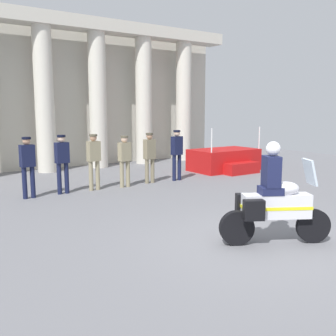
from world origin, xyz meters
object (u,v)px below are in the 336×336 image
reviewing_stand (225,160)px  officer_in_row_2 (94,157)px  officer_in_row_0 (28,162)px  officer_in_row_1 (62,159)px  officer_in_row_5 (177,151)px  officer_in_row_4 (150,154)px  officer_in_row_3 (125,157)px  motorcycle_with_rider (273,202)px

reviewing_stand → officer_in_row_2: size_ratio=1.56×
officer_in_row_0 → officer_in_row_1: (0.99, 0.05, 0.01)m
officer_in_row_2 → officer_in_row_5: size_ratio=0.98×
officer_in_row_4 → officer_in_row_5: size_ratio=0.96×
officer_in_row_0 → officer_in_row_3: size_ratio=1.04×
motorcycle_with_rider → officer_in_row_2: bearing=126.2°
officer_in_row_4 → motorcycle_with_rider: (-1.23, -6.35, -0.20)m
reviewing_stand → officer_in_row_3: reviewing_stand is taller
motorcycle_with_rider → officer_in_row_5: bearing=99.2°
officer_in_row_4 → officer_in_row_1: bearing=-7.8°
officer_in_row_1 → officer_in_row_3: 1.97m
officer_in_row_4 → reviewing_stand: bearing=-179.5°
officer_in_row_1 → officer_in_row_5: 4.02m
officer_in_row_5 → officer_in_row_3: bearing=-6.8°
officer_in_row_1 → officer_in_row_3: officer_in_row_1 is taller
officer_in_row_3 → motorcycle_with_rider: size_ratio=0.87×
officer_in_row_0 → officer_in_row_5: bearing=171.5°
officer_in_row_4 → motorcycle_with_rider: motorcycle_with_rider is taller
officer_in_row_0 → officer_in_row_3: officer_in_row_0 is taller
officer_in_row_1 → officer_in_row_0: bearing=-5.1°
officer_in_row_0 → officer_in_row_5: (5.01, -0.05, 0.02)m
officer_in_row_2 → officer_in_row_4: officer_in_row_2 is taller
officer_in_row_5 → motorcycle_with_rider: bearing=62.1°
officer_in_row_4 → officer_in_row_0: bearing=-7.1°
reviewing_stand → officer_in_row_1: bearing=-175.2°
officer_in_row_5 → officer_in_row_1: bearing=-9.3°
officer_in_row_4 → motorcycle_with_rider: 6.47m
reviewing_stand → officer_in_row_3: bearing=-171.7°
reviewing_stand → motorcycle_with_rider: motorcycle_with_rider is taller
officer_in_row_2 → officer_in_row_3: (1.00, -0.11, -0.05)m
reviewing_stand → officer_in_row_4: size_ratio=1.59×
officer_in_row_1 → officer_in_row_3: (1.97, -0.14, -0.05)m
officer_in_row_0 → officer_in_row_2: 1.96m
officer_in_row_1 → motorcycle_with_rider: motorcycle_with_rider is taller
reviewing_stand → officer_in_row_2: 5.98m
officer_in_row_3 → officer_in_row_4: (1.01, 0.15, 0.02)m
officer_in_row_5 → reviewing_stand: bearing=-174.6°
officer_in_row_0 → officer_in_row_1: bearing=174.9°
reviewing_stand → officer_in_row_0: size_ratio=1.56×
officer_in_row_1 → officer_in_row_2: officer_in_row_1 is taller
officer_in_row_0 → motorcycle_with_rider: (2.74, -6.29, -0.22)m
reviewing_stand → officer_in_row_4: reviewing_stand is taller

